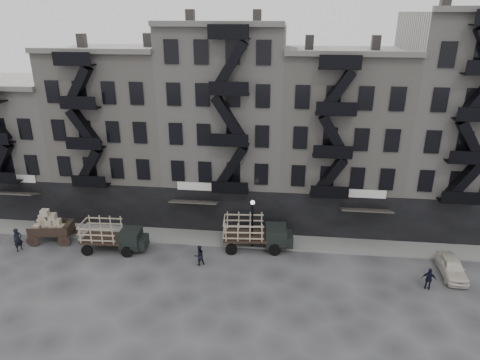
# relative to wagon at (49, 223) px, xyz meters

# --- Properties ---
(ground) EXTENTS (140.00, 140.00, 0.00)m
(ground) POSITION_rel_wagon_xyz_m (13.86, -1.86, -1.71)
(ground) COLOR #38383A
(ground) RESTS_ON ground
(sidewalk) EXTENTS (55.00, 2.50, 0.15)m
(sidewalk) POSITION_rel_wagon_xyz_m (13.86, 1.89, -1.64)
(sidewalk) COLOR slate
(sidewalk) RESTS_ON ground
(building_west) EXTENTS (10.00, 11.35, 13.20)m
(building_west) POSITION_rel_wagon_xyz_m (-6.14, 7.97, 4.29)
(building_west) COLOR gray
(building_west) RESTS_ON ground
(building_midwest) EXTENTS (10.00, 11.35, 16.20)m
(building_midwest) POSITION_rel_wagon_xyz_m (3.86, 7.97, 5.79)
(building_midwest) COLOR gray
(building_midwest) RESTS_ON ground
(building_center) EXTENTS (10.00, 11.35, 18.20)m
(building_center) POSITION_rel_wagon_xyz_m (13.86, 7.97, 6.79)
(building_center) COLOR gray
(building_center) RESTS_ON ground
(building_mideast) EXTENTS (10.00, 11.35, 16.20)m
(building_mideast) POSITION_rel_wagon_xyz_m (23.86, 7.97, 5.79)
(building_mideast) COLOR gray
(building_mideast) RESTS_ON ground
(building_east) EXTENTS (10.00, 11.35, 19.20)m
(building_east) POSITION_rel_wagon_xyz_m (33.86, 7.97, 7.29)
(building_east) COLOR gray
(building_east) RESTS_ON ground
(lamp_post) EXTENTS (0.36, 0.36, 4.28)m
(lamp_post) POSITION_rel_wagon_xyz_m (16.86, 0.74, 1.07)
(lamp_post) COLOR black
(lamp_post) RESTS_ON ground
(wagon) EXTENTS (3.77, 2.37, 3.00)m
(wagon) POSITION_rel_wagon_xyz_m (0.00, 0.00, 0.00)
(wagon) COLOR black
(wagon) RESTS_ON ground
(stake_truck_west) EXTENTS (5.22, 2.32, 2.58)m
(stake_truck_west) POSITION_rel_wagon_xyz_m (5.73, -0.82, -0.24)
(stake_truck_west) COLOR black
(stake_truck_west) RESTS_ON ground
(stake_truck_east) EXTENTS (5.66, 2.67, 2.76)m
(stake_truck_east) POSITION_rel_wagon_xyz_m (17.14, 0.75, -0.14)
(stake_truck_east) COLOR black
(stake_truck_east) RESTS_ON ground
(car_east) EXTENTS (1.73, 3.99, 1.34)m
(car_east) POSITION_rel_wagon_xyz_m (31.69, -1.41, -1.04)
(car_east) COLOR silver
(car_east) RESTS_ON ground
(pedestrian_west) EXTENTS (0.73, 0.85, 1.95)m
(pedestrian_west) POSITION_rel_wagon_xyz_m (-1.80, -1.76, -0.73)
(pedestrian_west) COLOR black
(pedestrian_west) RESTS_ON ground
(pedestrian_mid) EXTENTS (0.99, 0.94, 1.62)m
(pedestrian_mid) POSITION_rel_wagon_xyz_m (13.08, -2.14, -0.90)
(pedestrian_mid) COLOR black
(pedestrian_mid) RESTS_ON ground
(policeman) EXTENTS (1.03, 0.61, 1.64)m
(policeman) POSITION_rel_wagon_xyz_m (29.50, -3.37, -0.89)
(policeman) COLOR black
(policeman) RESTS_ON ground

